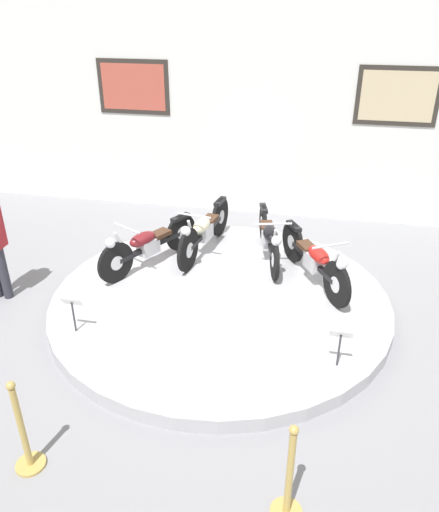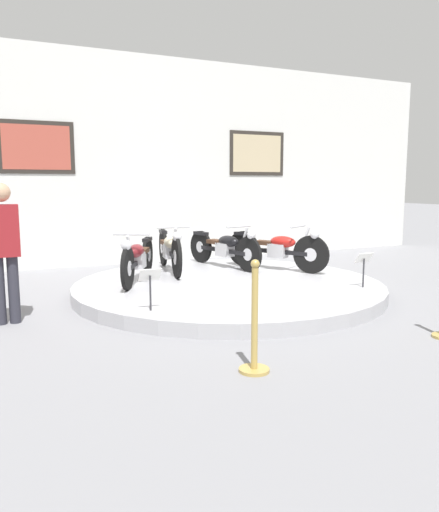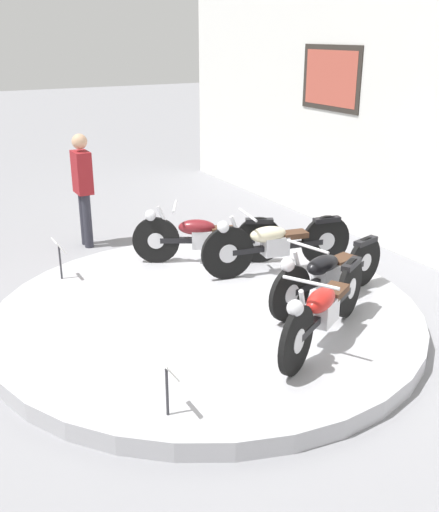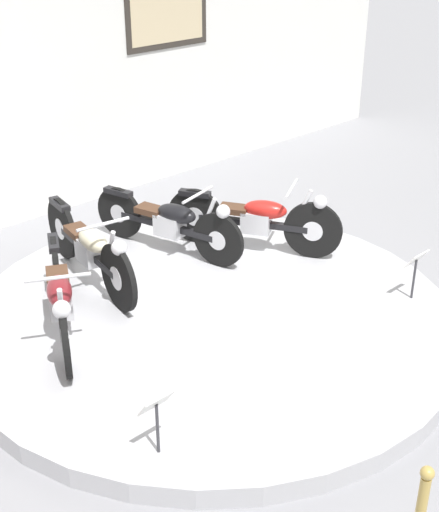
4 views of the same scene
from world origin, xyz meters
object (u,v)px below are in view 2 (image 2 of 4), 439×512
motorcycle_maroon (138,257)px  motorcycle_cream (170,249)px  info_placard_front_left (150,280)px  info_placard_front_centre (364,262)px  motorcycle_red (278,248)px  visitor_standing (4,245)px  motorcycle_black (225,247)px  stanchion_post_left_of_entry (254,335)px

motorcycle_maroon → motorcycle_cream: motorcycle_cream is taller
motorcycle_maroon → info_placard_front_left: motorcycle_maroon is taller
info_placard_front_centre → motorcycle_cream: bearing=131.1°
motorcycle_red → visitor_standing: (-4.41, -1.02, 0.39)m
motorcycle_black → motorcycle_cream: bearing=179.8°
info_placard_front_left → motorcycle_cream: bearing=66.0°
motorcycle_black → stanchion_post_left_of_entry: stanchion_post_left_of_entry is taller
motorcycle_maroon → info_placard_front_centre: bearing=-32.4°
stanchion_post_left_of_entry → motorcycle_black: bearing=68.0°
info_placard_front_left → motorcycle_black: bearing=48.8°
motorcycle_cream → info_placard_front_left: motorcycle_cream is taller
info_placard_front_left → visitor_standing: bearing=152.9°
motorcycle_red → motorcycle_maroon: bearing=-180.0°
motorcycle_red → visitor_standing: bearing=-167.0°
motorcycle_red → visitor_standing: visitor_standing is taller
motorcycle_cream → info_placard_front_left: 2.67m
visitor_standing → stanchion_post_left_of_entry: visitor_standing is taller
motorcycle_black → motorcycle_red: (0.73, -0.62, 0.01)m
motorcycle_maroon → info_placard_front_centre: (2.86, -1.81, -0.01)m
motorcycle_red → info_placard_front_left: (-2.86, -1.81, -0.02)m
motorcycle_black → visitor_standing: (-3.68, -1.64, 0.41)m
motorcycle_cream → motorcycle_red: bearing=-19.3°
motorcycle_cream → info_placard_front_centre: bearing=-48.9°
info_placard_front_left → info_placard_front_centre: bearing=0.0°
motorcycle_black → motorcycle_red: size_ratio=1.09×
info_placard_front_centre → stanchion_post_left_of_entry: (-2.80, -1.83, -0.20)m
motorcycle_red → info_placard_front_centre: bearing=-79.1°
motorcycle_red → info_placard_front_left: 3.39m
motorcycle_maroon → motorcycle_cream: 0.96m
info_placard_front_left → visitor_standing: (-1.55, 0.79, 0.41)m
stanchion_post_left_of_entry → info_placard_front_left: bearing=102.6°
info_placard_front_centre → visitor_standing: (-4.76, 0.79, 0.41)m
motorcycle_red → info_placard_front_centre: 1.85m
motorcycle_cream → info_placard_front_centre: motorcycle_cream is taller
motorcycle_cream → stanchion_post_left_of_entry: bearing=-99.0°
info_placard_front_left → stanchion_post_left_of_entry: bearing=-77.4°
motorcycle_red → motorcycle_black: bearing=139.8°
motorcycle_cream → motorcycle_red: 1.88m
stanchion_post_left_of_entry → info_placard_front_centre: bearing=33.1°
motorcycle_maroon → visitor_standing: 2.19m
motorcycle_black → info_placard_front_left: (-2.13, -2.43, -0.01)m
motorcycle_cream → motorcycle_red: motorcycle_cream is taller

